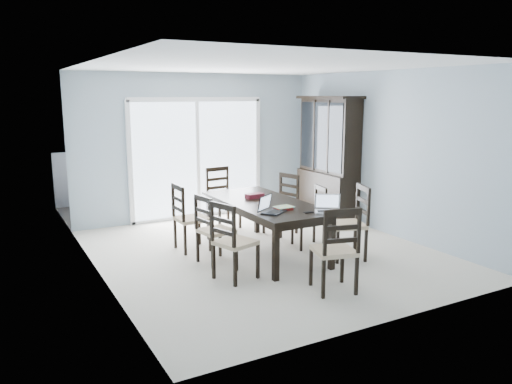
% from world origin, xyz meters
% --- Properties ---
extents(floor, '(5.00, 5.00, 0.00)m').
position_xyz_m(floor, '(0.00, 0.00, 0.00)').
color(floor, beige).
rests_on(floor, ground).
extents(ceiling, '(5.00, 5.00, 0.00)m').
position_xyz_m(ceiling, '(0.00, 0.00, 2.60)').
color(ceiling, white).
rests_on(ceiling, back_wall).
extents(back_wall, '(4.50, 0.02, 2.60)m').
position_xyz_m(back_wall, '(0.00, 2.50, 1.30)').
color(back_wall, '#98AAB5').
rests_on(back_wall, floor).
extents(wall_left, '(0.02, 5.00, 2.60)m').
position_xyz_m(wall_left, '(-2.25, 0.00, 1.30)').
color(wall_left, '#98AAB5').
rests_on(wall_left, floor).
extents(wall_right, '(0.02, 5.00, 2.60)m').
position_xyz_m(wall_right, '(2.25, 0.00, 1.30)').
color(wall_right, '#98AAB5').
rests_on(wall_right, floor).
extents(balcony, '(4.50, 2.00, 0.10)m').
position_xyz_m(balcony, '(0.00, 3.50, -0.05)').
color(balcony, gray).
rests_on(balcony, ground).
extents(railing, '(4.50, 0.06, 1.10)m').
position_xyz_m(railing, '(0.00, 4.50, 0.55)').
color(railing, '#99999E').
rests_on(railing, balcony).
extents(dining_table, '(1.00, 2.20, 0.75)m').
position_xyz_m(dining_table, '(0.00, 0.00, 0.67)').
color(dining_table, black).
rests_on(dining_table, floor).
extents(china_hutch, '(0.50, 1.38, 2.20)m').
position_xyz_m(china_hutch, '(2.02, 1.25, 1.07)').
color(china_hutch, black).
rests_on(china_hutch, floor).
extents(sliding_door, '(2.52, 0.05, 2.18)m').
position_xyz_m(sliding_door, '(0.00, 2.48, 1.09)').
color(sliding_door, silver).
rests_on(sliding_door, floor).
extents(chair_left_near, '(0.54, 0.53, 1.13)m').
position_xyz_m(chair_left_near, '(-0.90, -0.73, 0.60)').
color(chair_left_near, black).
rests_on(chair_left_near, floor).
extents(chair_left_mid, '(0.48, 0.47, 1.08)m').
position_xyz_m(chair_left_mid, '(-0.86, -0.06, 0.57)').
color(chair_left_mid, black).
rests_on(chair_left_mid, floor).
extents(chair_left_far, '(0.45, 0.44, 1.13)m').
position_xyz_m(chair_left_far, '(-0.94, 0.64, 0.60)').
color(chair_left_far, black).
rests_on(chair_left_far, floor).
extents(chair_right_near, '(0.57, 0.56, 1.17)m').
position_xyz_m(chair_right_near, '(0.97, -0.77, 0.62)').
color(chair_right_near, black).
rests_on(chair_right_near, floor).
extents(chair_right_mid, '(0.48, 0.47, 1.05)m').
position_xyz_m(chair_right_mid, '(0.80, -0.06, 0.55)').
color(chair_right_mid, black).
rests_on(chair_right_mid, floor).
extents(chair_right_far, '(0.52, 0.52, 1.11)m').
position_xyz_m(chair_right_far, '(0.82, 0.80, 0.59)').
color(chair_right_far, black).
rests_on(chair_right_far, floor).
extents(chair_end_near, '(0.54, 0.55, 1.17)m').
position_xyz_m(chair_end_near, '(-0.02, -1.67, 0.62)').
color(chair_end_near, black).
rests_on(chair_end_near, floor).
extents(chair_end_far, '(0.48, 0.49, 1.17)m').
position_xyz_m(chair_end_far, '(0.08, 1.66, 0.62)').
color(chair_end_far, black).
rests_on(chair_end_far, floor).
extents(laptop_dark, '(0.39, 0.36, 0.22)m').
position_xyz_m(laptop_dark, '(-0.23, -0.63, 0.80)').
color(laptop_dark, black).
rests_on(laptop_dark, dining_table).
extents(laptop_silver, '(0.40, 0.37, 0.22)m').
position_xyz_m(laptop_silver, '(0.38, -0.95, 0.80)').
color(laptop_silver, silver).
rests_on(laptop_silver, dining_table).
extents(book_stack, '(0.25, 0.20, 0.04)m').
position_xyz_m(book_stack, '(-0.03, -0.53, 0.77)').
color(book_stack, maroon).
rests_on(book_stack, dining_table).
extents(cell_phone, '(0.13, 0.07, 0.01)m').
position_xyz_m(cell_phone, '(0.15, -0.85, 0.76)').
color(cell_phone, black).
rests_on(cell_phone, dining_table).
extents(game_box, '(0.27, 0.15, 0.07)m').
position_xyz_m(game_box, '(-0.01, 0.29, 0.78)').
color(game_box, '#4F0F1C').
rests_on(game_box, dining_table).
extents(hot_tub, '(1.90, 1.72, 0.92)m').
position_xyz_m(hot_tub, '(-0.26, 3.69, 0.46)').
color(hot_tub, maroon).
rests_on(hot_tub, balcony).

